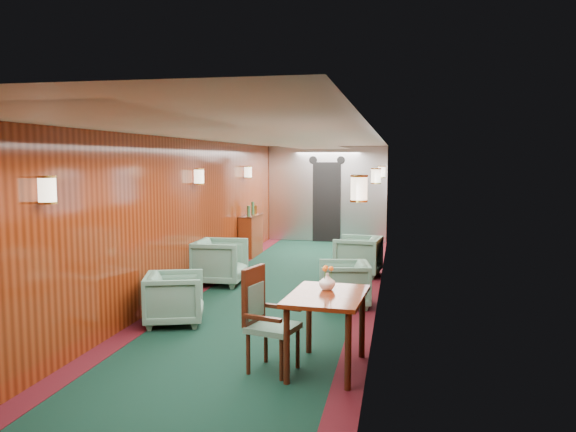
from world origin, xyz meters
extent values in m
plane|color=black|center=(0.00, 0.00, 0.00)|extent=(12.00, 12.00, 0.00)
cube|color=white|center=(0.00, 0.00, 2.35)|extent=(3.00, 12.00, 0.10)
cube|color=white|center=(0.00, 0.00, 2.36)|extent=(1.20, 12.00, 0.06)
cube|color=maroon|center=(0.00, 6.00, 1.20)|extent=(3.00, 0.10, 2.40)
cube|color=maroon|center=(-1.50, 0.00, 1.20)|extent=(0.10, 12.00, 2.40)
cube|color=maroon|center=(1.50, 0.00, 1.20)|extent=(0.10, 12.00, 2.40)
cube|color=#3B0B12|center=(-1.35, 0.00, 0.00)|extent=(0.30, 12.00, 0.01)
cube|color=#3B0B12|center=(1.35, 0.00, 0.00)|extent=(0.30, 12.00, 0.01)
cube|color=silver|center=(0.00, 5.92, 1.20)|extent=(2.98, 0.12, 2.38)
cube|color=black|center=(0.00, 5.84, 1.00)|extent=(0.70, 0.06, 2.00)
cylinder|color=black|center=(-0.35, 5.85, 2.05)|extent=(0.20, 0.04, 0.20)
cylinder|color=black|center=(0.35, 5.85, 2.05)|extent=(0.20, 0.04, 0.20)
cube|color=silver|center=(1.49, -3.50, 1.45)|extent=(0.02, 1.10, 0.80)
cube|color=#3D545C|center=(1.48, -3.50, 1.45)|extent=(0.01, 0.96, 0.66)
cube|color=silver|center=(1.49, -1.00, 1.45)|extent=(0.02, 1.10, 0.80)
cube|color=#3D545C|center=(1.48, -1.00, 1.45)|extent=(0.01, 0.96, 0.66)
cube|color=silver|center=(1.49, 1.50, 1.45)|extent=(0.02, 1.10, 0.80)
cube|color=#3D545C|center=(1.48, 1.50, 1.45)|extent=(0.01, 0.96, 0.66)
cube|color=silver|center=(1.49, 4.00, 1.45)|extent=(0.02, 1.10, 0.80)
cube|color=#3D545C|center=(1.48, 4.00, 1.45)|extent=(0.01, 0.96, 0.66)
cylinder|color=beige|center=(-1.40, -3.50, 1.80)|extent=(0.16, 0.16, 0.24)
cylinder|color=#AD8C30|center=(-1.40, -3.50, 1.68)|extent=(0.17, 0.17, 0.02)
cylinder|color=beige|center=(1.40, -2.70, 1.80)|extent=(0.16, 0.16, 0.24)
cylinder|color=#AD8C30|center=(1.40, -2.70, 1.68)|extent=(0.17, 0.17, 0.02)
cylinder|color=beige|center=(-1.40, 0.50, 1.80)|extent=(0.16, 0.16, 0.24)
cylinder|color=#AD8C30|center=(-1.40, 0.50, 1.68)|extent=(0.17, 0.17, 0.02)
cylinder|color=beige|center=(1.40, 1.30, 1.80)|extent=(0.16, 0.16, 0.24)
cylinder|color=#AD8C30|center=(1.40, 1.30, 1.68)|extent=(0.17, 0.17, 0.02)
cylinder|color=beige|center=(-1.40, 3.50, 1.80)|extent=(0.16, 0.16, 0.24)
cylinder|color=#AD8C30|center=(-1.40, 3.50, 1.68)|extent=(0.17, 0.17, 0.02)
cylinder|color=beige|center=(1.40, 4.30, 1.80)|extent=(0.16, 0.16, 0.24)
cylinder|color=#AD8C30|center=(1.40, 4.30, 1.68)|extent=(0.17, 0.17, 0.02)
cube|color=maroon|center=(1.11, -2.77, 0.75)|extent=(0.79, 1.08, 0.04)
cylinder|color=#3F1B0E|center=(0.79, -3.19, 0.36)|extent=(0.06, 0.06, 0.73)
cylinder|color=#3F1B0E|center=(1.36, -3.23, 0.36)|extent=(0.06, 0.06, 0.73)
cylinder|color=#3F1B0E|center=(0.85, -2.31, 0.36)|extent=(0.06, 0.06, 0.73)
cylinder|color=#3F1B0E|center=(1.43, -2.36, 0.36)|extent=(0.06, 0.06, 0.73)
cube|color=#225042|center=(0.59, -2.90, 0.44)|extent=(0.53, 0.53, 0.06)
cube|color=#3F1B0E|center=(0.38, -2.85, 0.74)|extent=(0.15, 0.40, 0.57)
cube|color=#225042|center=(0.41, -2.85, 0.68)|extent=(0.10, 0.30, 0.34)
cube|color=#3F1B0E|center=(0.54, -3.11, 0.59)|extent=(0.40, 0.15, 0.04)
cube|color=#3F1B0E|center=(0.65, -2.69, 0.59)|extent=(0.40, 0.15, 0.04)
cylinder|color=#3F1B0E|center=(0.37, -3.03, 0.20)|extent=(0.04, 0.04, 0.41)
cylinder|color=#3F1B0E|center=(0.72, -3.12, 0.20)|extent=(0.04, 0.04, 0.41)
cylinder|color=#3F1B0E|center=(0.47, -2.68, 0.20)|extent=(0.04, 0.04, 0.41)
cylinder|color=#3F1B0E|center=(0.82, -2.77, 0.20)|extent=(0.04, 0.04, 0.41)
cube|color=maroon|center=(-1.34, 3.48, 0.44)|extent=(0.29, 0.97, 0.87)
cube|color=#3F1B0E|center=(-1.33, 3.48, 0.87)|extent=(0.31, 0.99, 0.02)
cylinder|color=#2A5531|center=(-1.32, 3.24, 0.99)|extent=(0.07, 0.07, 0.22)
cylinder|color=#2A5531|center=(-1.32, 3.58, 1.02)|extent=(0.06, 0.06, 0.28)
cylinder|color=#AD8C30|center=(-1.32, 3.77, 0.97)|extent=(0.08, 0.08, 0.18)
imported|color=white|center=(1.09, -2.60, 0.85)|extent=(0.21, 0.21, 0.17)
imported|color=#225042|center=(-0.98, -1.59, 0.33)|extent=(0.90, 0.89, 0.65)
imported|color=#225042|center=(-1.13, 0.68, 0.38)|extent=(0.86, 0.83, 0.76)
imported|color=#225042|center=(1.04, -0.32, 0.32)|extent=(0.81, 0.80, 0.64)
imported|color=#225042|center=(1.08, 1.83, 0.36)|extent=(0.88, 0.86, 0.71)
camera|label=1|loc=(1.78, -8.12, 2.09)|focal=35.00mm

